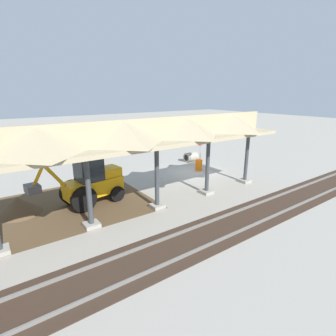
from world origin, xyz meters
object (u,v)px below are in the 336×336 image
(stop_sign, at_px, (200,145))
(concrete_pipe, at_px, (191,157))
(backhoe, at_px, (91,182))
(traffic_barrel, at_px, (199,165))

(stop_sign, distance_m, concrete_pipe, 2.32)
(backhoe, distance_m, traffic_barrel, 9.57)
(concrete_pipe, xyz_separation_m, traffic_barrel, (1.32, 2.54, 0.02))
(stop_sign, bearing_deg, concrete_pipe, -105.55)
(backhoe, xyz_separation_m, concrete_pipe, (-10.74, -4.01, -0.84))
(stop_sign, relative_size, concrete_pipe, 2.22)
(concrete_pipe, bearing_deg, backhoe, 20.49)
(concrete_pipe, distance_m, traffic_barrel, 2.87)
(stop_sign, height_order, backhoe, backhoe)
(concrete_pipe, relative_size, traffic_barrel, 1.28)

